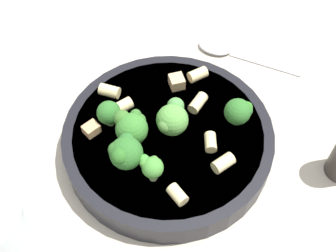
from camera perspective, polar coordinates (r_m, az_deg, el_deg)
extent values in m
plane|color=#BCB29E|center=(0.55, 0.00, -2.87)|extent=(2.00, 2.00, 0.00)
cylinder|color=black|center=(0.53, 0.00, -1.79)|extent=(0.26, 0.26, 0.04)
cylinder|color=beige|center=(0.52, 0.00, -0.84)|extent=(0.24, 0.24, 0.01)
torus|color=black|center=(0.52, 0.00, -0.78)|extent=(0.26, 0.26, 0.00)
cylinder|color=#93B766|center=(0.53, 9.18, 0.90)|extent=(0.01, 0.01, 0.01)
sphere|color=#2D6B28|center=(0.52, 9.40, 1.92)|extent=(0.03, 0.03, 0.03)
sphere|color=#296229|center=(0.52, 10.65, 2.03)|extent=(0.01, 0.01, 0.01)
sphere|color=#2C6E23|center=(0.52, 10.60, 2.49)|extent=(0.02, 0.02, 0.02)
sphere|color=#2B5D2A|center=(0.52, 9.82, 2.76)|extent=(0.02, 0.02, 0.02)
cylinder|color=#9EC175|center=(0.53, -7.84, 0.79)|extent=(0.01, 0.01, 0.01)
sphere|color=#2D6B28|center=(0.52, -8.02, 1.78)|extent=(0.03, 0.03, 0.03)
sphere|color=#2C5D23|center=(0.51, -7.08, 1.76)|extent=(0.01, 0.01, 0.01)
sphere|color=#2C6228|center=(0.52, -7.45, 2.54)|extent=(0.01, 0.01, 0.01)
sphere|color=#2C5E29|center=(0.52, -7.27, 2.60)|extent=(0.01, 0.01, 0.01)
cylinder|color=#93B766|center=(0.49, -5.49, -4.97)|extent=(0.01, 0.01, 0.02)
sphere|color=#2D6B28|center=(0.47, -5.68, -3.68)|extent=(0.04, 0.04, 0.04)
sphere|color=#2C6824|center=(0.46, -6.54, -4.03)|extent=(0.02, 0.02, 0.02)
sphere|color=#2B662A|center=(0.47, -5.62, -2.01)|extent=(0.02, 0.02, 0.02)
sphere|color=#2D6224|center=(0.47, -7.05, -3.22)|extent=(0.02, 0.02, 0.02)
cylinder|color=#9EC175|center=(0.48, -2.38, -6.53)|extent=(0.01, 0.01, 0.02)
sphere|color=#478E38|center=(0.46, -2.45, -5.57)|extent=(0.02, 0.02, 0.02)
sphere|color=#428431|center=(0.46, -3.26, -5.03)|extent=(0.01, 0.01, 0.01)
sphere|color=#437A31|center=(0.46, -1.66, -4.65)|extent=(0.01, 0.01, 0.01)
sphere|color=#429337|center=(0.47, -3.30, -4.58)|extent=(0.01, 0.01, 0.01)
cylinder|color=#93B766|center=(0.52, 0.60, -0.30)|extent=(0.01, 0.01, 0.01)
sphere|color=#569942|center=(0.50, 0.62, 0.93)|extent=(0.04, 0.04, 0.04)
sphere|color=#539C3D|center=(0.50, -0.65, 1.44)|extent=(0.02, 0.02, 0.02)
sphere|color=#4E8C45|center=(0.50, 1.04, 2.73)|extent=(0.02, 0.02, 0.02)
sphere|color=#52853E|center=(0.49, 0.09, 0.00)|extent=(0.02, 0.02, 0.02)
cylinder|color=#9EC175|center=(0.51, -4.79, -1.69)|extent=(0.01, 0.01, 0.01)
sphere|color=#387A2D|center=(0.49, -4.94, -0.43)|extent=(0.04, 0.04, 0.04)
sphere|color=#346B2A|center=(0.49, -4.39, 1.53)|extent=(0.01, 0.01, 0.01)
sphere|color=#386D28|center=(0.49, -6.23, 1.03)|extent=(0.02, 0.02, 0.02)
sphere|color=#336928|center=(0.50, -3.96, 0.79)|extent=(0.02, 0.02, 0.02)
cylinder|color=beige|center=(0.57, 4.05, 6.97)|extent=(0.03, 0.03, 0.02)
cylinder|color=beige|center=(0.54, 4.07, 3.15)|extent=(0.02, 0.03, 0.01)
cylinder|color=beige|center=(0.49, 7.49, -4.99)|extent=(0.03, 0.03, 0.02)
cylinder|color=beige|center=(0.54, -6.28, 2.63)|extent=(0.03, 0.03, 0.02)
cylinder|color=beige|center=(0.56, -7.93, 4.72)|extent=(0.03, 0.02, 0.02)
cylinder|color=beige|center=(0.47, 1.30, -9.27)|extent=(0.03, 0.03, 0.01)
cylinder|color=beige|center=(0.50, 5.78, -2.18)|extent=(0.02, 0.03, 0.01)
cube|color=tan|center=(0.52, -10.34, -0.40)|extent=(0.02, 0.02, 0.01)
cube|color=tan|center=(0.56, 1.20, 6.02)|extent=(0.03, 0.03, 0.02)
cylinder|color=silver|center=(0.50, -21.13, -14.73)|extent=(0.07, 0.07, 0.04)
cube|color=silver|center=(0.66, 13.07, 8.34)|extent=(0.11, 0.03, 0.01)
ellipsoid|color=silver|center=(0.67, 6.39, 10.66)|extent=(0.06, 0.04, 0.01)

